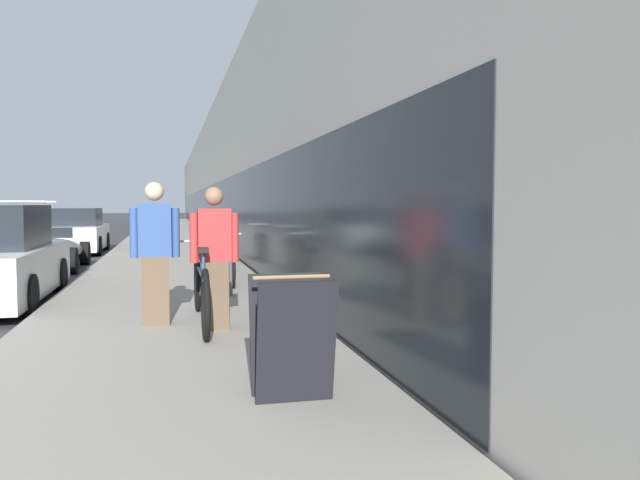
{
  "coord_description": "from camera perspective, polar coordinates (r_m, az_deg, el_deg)",
  "views": [
    {
      "loc": [
        5.15,
        -5.62,
        1.56
      ],
      "look_at": [
        9.4,
        11.87,
        0.52
      ],
      "focal_mm": 35.0,
      "sensor_mm": 36.0,
      "label": 1
    }
  ],
  "objects": [
    {
      "name": "sidewalk_slab",
      "position": [
        26.66,
        -13.68,
        0.01
      ],
      "size": [
        3.43,
        70.0,
        0.15
      ],
      "color": "gray",
      "rests_on": "ground"
    },
    {
      "name": "bike_rack_hoop",
      "position": [
        9.89,
        -8.32,
        -1.93
      ],
      "size": [
        0.05,
        0.6,
        0.84
      ],
      "color": "#4C4C51",
      "rests_on": "sidewalk_slab"
    },
    {
      "name": "person_rider",
      "position": [
        7.08,
        -9.62,
        -1.64
      ],
      "size": [
        0.54,
        0.21,
        1.6
      ],
      "color": "brown",
      "rests_on": "sidewalk_slab"
    },
    {
      "name": "vintage_roadster_curbside",
      "position": [
        16.12,
        -23.95,
        -1.01
      ],
      "size": [
        1.78,
        3.92,
        0.99
      ],
      "color": "#4C5156",
      "rests_on": "ground"
    },
    {
      "name": "cruiser_bike_nearest",
      "position": [
        11.02,
        -8.3,
        -2.12
      ],
      "size": [
        0.52,
        1.72,
        0.88
      ],
      "color": "black",
      "rests_on": "sidewalk_slab"
    },
    {
      "name": "storefront_facade",
      "position": [
        35.29,
        -2.68,
        5.23
      ],
      "size": [
        10.01,
        70.0,
        5.51
      ],
      "color": "#BCB7AD",
      "rests_on": "ground"
    },
    {
      "name": "cruiser_bike_middle",
      "position": [
        13.0,
        -9.59,
        -1.22
      ],
      "size": [
        0.52,
        1.75,
        0.95
      ],
      "color": "black",
      "rests_on": "sidewalk_slab"
    },
    {
      "name": "tandem_bicycle",
      "position": [
        7.44,
        -10.83,
        -4.55
      ],
      "size": [
        0.52,
        2.62,
        0.95
      ],
      "color": "black",
      "rests_on": "sidewalk_slab"
    },
    {
      "name": "parked_sedan_far",
      "position": [
        21.33,
        -21.62,
        0.64
      ],
      "size": [
        1.93,
        4.2,
        1.43
      ],
      "color": "white",
      "rests_on": "ground"
    },
    {
      "name": "sandwich_board_sign",
      "position": [
        4.56,
        -2.61,
        -8.81
      ],
      "size": [
        0.56,
        0.56,
        0.9
      ],
      "color": "black",
      "rests_on": "sidewalk_slab"
    },
    {
      "name": "person_bystander",
      "position": [
        7.51,
        -14.84,
        -1.18
      ],
      "size": [
        0.57,
        0.22,
        1.66
      ],
      "color": "brown",
      "rests_on": "sidewalk_slab"
    },
    {
      "name": "cruiser_bike_farthest",
      "position": [
        15.27,
        -8.92,
        -0.58
      ],
      "size": [
        0.52,
        1.81,
        0.92
      ],
      "color": "black",
      "rests_on": "sidewalk_slab"
    }
  ]
}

